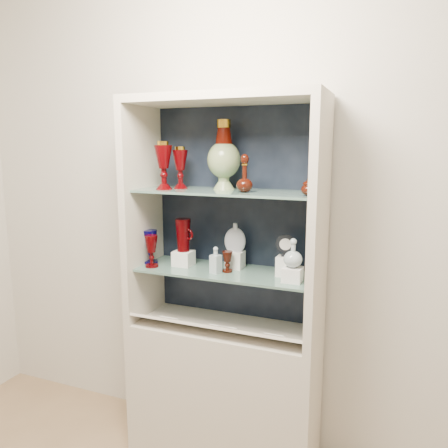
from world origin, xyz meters
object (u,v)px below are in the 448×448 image
at_px(lidded_bowl, 309,186).
at_px(cobalt_goblet, 150,247).
at_px(ruby_goblet_tall, 151,251).
at_px(pedestal_lamp_right, 180,168).
at_px(clear_square_bottle, 216,260).
at_px(flat_flask, 235,237).
at_px(cameo_medallion, 285,245).
at_px(enamel_urn, 224,155).
at_px(ruby_decanter_a, 245,171).
at_px(ruby_decanter_b, 315,170).
at_px(clear_round_decanter, 293,254).
at_px(pedestal_lamp_left, 164,165).
at_px(ruby_goblet_small, 227,262).
at_px(ruby_pitcher, 183,235).

bearing_deg(lidded_bowl, cobalt_goblet, 176.07).
height_order(lidded_bowl, ruby_goblet_tall, lidded_bowl).
distance_m(pedestal_lamp_right, clear_square_bottle, 0.52).
distance_m(flat_flask, cameo_medallion, 0.29).
bearing_deg(cobalt_goblet, ruby_goblet_tall, -55.16).
height_order(enamel_urn, ruby_decanter_a, enamel_urn).
height_order(ruby_goblet_tall, clear_square_bottle, ruby_goblet_tall).
relative_size(ruby_decanter_a, ruby_goblet_tall, 1.20).
distance_m(ruby_decanter_a, ruby_decanter_b, 0.34).
relative_size(clear_square_bottle, clear_round_decanter, 1.02).
height_order(clear_round_decanter, cameo_medallion, cameo_medallion).
height_order(pedestal_lamp_left, cameo_medallion, pedestal_lamp_left).
height_order(flat_flask, clear_round_decanter, flat_flask).
relative_size(ruby_decanter_a, lidded_bowl, 2.47).
bearing_deg(ruby_decanter_a, pedestal_lamp_right, 171.22).
relative_size(ruby_decanter_b, ruby_goblet_small, 2.05).
relative_size(flat_flask, cameo_medallion, 1.36).
xyz_separation_m(lidded_bowl, cameo_medallion, (-0.13, 0.10, -0.30)).
bearing_deg(cobalt_goblet, flat_flask, 9.94).
height_order(ruby_goblet_small, clear_round_decanter, clear_round_decanter).
bearing_deg(pedestal_lamp_right, ruby_goblet_tall, -142.94).
bearing_deg(clear_round_decanter, enamel_urn, 163.64).
bearing_deg(lidded_bowl, ruby_goblet_tall, -179.55).
relative_size(enamel_urn, ruby_goblet_small, 3.26).
height_order(ruby_decanter_a, clear_round_decanter, ruby_decanter_a).
height_order(ruby_pitcher, cameo_medallion, ruby_pitcher).
distance_m(ruby_pitcher, clear_round_decanter, 0.62).
relative_size(lidded_bowl, ruby_goblet_small, 0.77).
relative_size(pedestal_lamp_left, ruby_decanter_b, 1.11).
height_order(pedestal_lamp_left, ruby_pitcher, pedestal_lamp_left).
height_order(ruby_decanter_b, lidded_bowl, ruby_decanter_b).
bearing_deg(ruby_goblet_small, enamel_urn, 122.62).
bearing_deg(clear_round_decanter, cameo_medallion, 125.27).
bearing_deg(ruby_goblet_small, pedestal_lamp_right, 172.36).
relative_size(ruby_pitcher, flat_flask, 1.13).
height_order(enamel_urn, clear_square_bottle, enamel_urn).
height_order(pedestal_lamp_left, enamel_urn, enamel_urn).
height_order(ruby_goblet_small, flat_flask, flat_flask).
distance_m(enamel_urn, flat_flask, 0.43).
relative_size(pedestal_lamp_right, ruby_pitcher, 1.24).
height_order(pedestal_lamp_left, clear_round_decanter, pedestal_lamp_left).
bearing_deg(ruby_pitcher, ruby_goblet_tall, -129.39).
height_order(pedestal_lamp_right, ruby_decanter_a, pedestal_lamp_right).
xyz_separation_m(pedestal_lamp_right, lidded_bowl, (0.70, -0.09, -0.07)).
bearing_deg(ruby_decanter_b, lidded_bowl, -90.00).
relative_size(enamel_urn, clear_square_bottle, 2.57).
height_order(lidded_bowl, ruby_goblet_small, lidded_bowl).
xyz_separation_m(pedestal_lamp_right, ruby_pitcher, (0.01, -0.01, -0.36)).
height_order(cobalt_goblet, ruby_goblet_tall, cobalt_goblet).
xyz_separation_m(enamel_urn, flat_flask, (0.06, 0.01, -0.43)).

